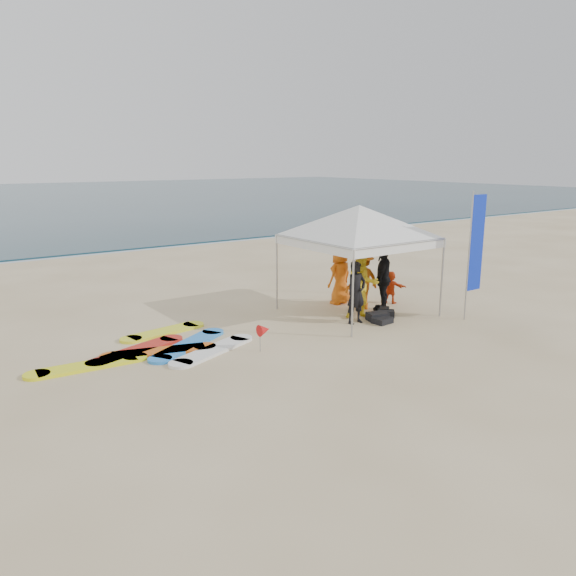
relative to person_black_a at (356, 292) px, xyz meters
The scene contains 13 objects.
ground 3.58m from the person_black_a, 137.48° to the right, with size 120.00×120.00×0.00m, color beige.
shoreline_foam 16.08m from the person_black_a, 99.20° to the left, with size 160.00×1.20×0.01m, color silver.
person_black_a is the anchor object (origin of this frame).
person_yellow 0.54m from the person_black_a, 29.85° to the left, with size 0.92×0.72×1.89m, color yellow.
person_orange_a 1.47m from the person_black_a, 41.22° to the left, with size 1.14×0.65×1.76m, color #D15D12.
person_black_b 1.60m from the person_black_a, 19.10° to the left, with size 1.12×0.47×1.92m, color black.
person_orange_b 2.09m from the person_black_a, 61.33° to the left, with size 0.86×0.56×1.75m, color #D56012.
person_seated 2.56m from the person_black_a, 23.21° to the left, with size 0.93×0.30×1.00m, color red.
canopy_tent 2.48m from the person_black_a, 46.57° to the left, with size 4.68×4.68×3.53m.
feather_flag 3.53m from the person_black_a, 26.89° to the right, with size 0.59×0.04×3.52m.
marker_pennant 3.29m from the person_black_a, behind, with size 0.28×0.28×0.64m.
gear_pile 1.13m from the person_black_a, 10.43° to the right, with size 1.18×1.07×0.22m.
surfboard_spread 5.37m from the person_black_a, 169.76° to the left, with size 4.76×3.03×0.07m.
Camera 1 is at (-7.38, -8.52, 4.34)m, focal length 35.00 mm.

